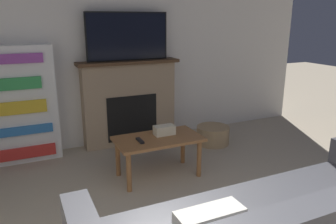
# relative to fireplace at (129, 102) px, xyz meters

# --- Properties ---
(wall_back) EXTENTS (5.53, 0.06, 2.70)m
(wall_back) POSITION_rel_fireplace_xyz_m (0.05, 0.14, 0.79)
(wall_back) COLOR silver
(wall_back) RESTS_ON ground_plane
(fireplace) EXTENTS (1.33, 0.28, 1.12)m
(fireplace) POSITION_rel_fireplace_xyz_m (0.00, 0.00, 0.00)
(fireplace) COLOR tan
(fireplace) RESTS_ON ground_plane
(tv) EXTENTS (1.06, 0.03, 0.60)m
(tv) POSITION_rel_fireplace_xyz_m (0.00, -0.02, 0.85)
(tv) COLOR black
(tv) RESTS_ON fireplace
(coffee_table) EXTENTS (0.90, 0.50, 0.44)m
(coffee_table) POSITION_rel_fireplace_xyz_m (-0.05, -1.09, -0.19)
(coffee_table) COLOR brown
(coffee_table) RESTS_ON ground_plane
(tissue_box) EXTENTS (0.22, 0.12, 0.10)m
(tissue_box) POSITION_rel_fireplace_xyz_m (0.05, -1.03, -0.08)
(tissue_box) COLOR beige
(tissue_box) RESTS_ON coffee_table
(remote_control) EXTENTS (0.04, 0.15, 0.02)m
(remote_control) POSITION_rel_fireplace_xyz_m (-0.26, -1.12, -0.12)
(remote_control) COLOR black
(remote_control) RESTS_ON coffee_table
(bookshelf) EXTENTS (0.77, 0.29, 1.35)m
(bookshelf) POSITION_rel_fireplace_xyz_m (-1.31, -0.02, 0.11)
(bookshelf) COLOR white
(bookshelf) RESTS_ON ground_plane
(storage_basket) EXTENTS (0.44, 0.44, 0.24)m
(storage_basket) POSITION_rel_fireplace_xyz_m (1.00, -0.52, -0.44)
(storage_basket) COLOR tan
(storage_basket) RESTS_ON ground_plane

